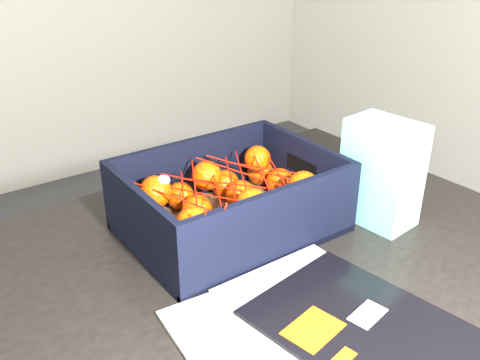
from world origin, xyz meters
TOP-DOWN VIEW (x-y plane):
  - table at (-0.20, -0.35)m, footprint 1.22×0.84m
  - magazine_stack at (-0.15, -0.52)m, footprint 0.36×0.35m
  - produce_crate at (-0.10, -0.22)m, footprint 0.36×0.27m
  - clementine_heap at (-0.10, -0.22)m, footprint 0.34×0.25m
  - mesh_net at (-0.10, -0.23)m, footprint 0.29×0.24m
  - retail_carton at (0.15, -0.35)m, footprint 0.10×0.14m

SIDE VIEW (x-z plane):
  - table at x=-0.20m, z-range 0.28..1.03m
  - magazine_stack at x=-0.15m, z-range 0.75..0.77m
  - produce_crate at x=-0.10m, z-range 0.73..0.86m
  - clementine_heap at x=-0.10m, z-range 0.75..0.85m
  - retail_carton at x=0.15m, z-range 0.75..0.94m
  - mesh_net at x=-0.10m, z-range 0.80..0.89m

